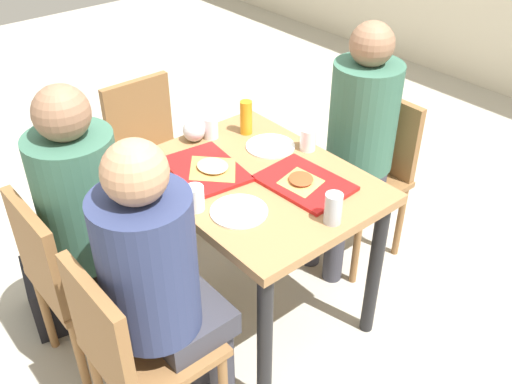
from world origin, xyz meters
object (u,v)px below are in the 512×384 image
(pizza_slice_a, at_px, (213,167))
(condiment_bottle, at_px, (246,117))
(chair_left_end, at_px, (151,149))
(plastic_cup_b, at_px, (195,198))
(tray_red_far, at_px, (305,183))
(main_table, at_px, (256,201))
(chair_far_side, at_px, (370,166))
(paper_plate_center, at_px, (270,146))
(paper_plate_near_edge, at_px, (239,211))
(foil_bundle, at_px, (194,131))
(handbag, at_px, (48,294))
(pizza_slice_b, at_px, (301,180))
(chair_near_left, at_px, (69,273))
(tray_red_near, at_px, (206,169))
(person_far_side, at_px, (357,132))
(soda_can, at_px, (333,208))
(person_in_brown_jacket, at_px, (160,276))
(chair_near_right, at_px, (132,347))
(person_in_red, at_px, (92,209))
(plastic_cup_a, at_px, (308,139))
(plastic_cup_c, at_px, (211,128))

(pizza_slice_a, relative_size, condiment_bottle, 1.30)
(chair_left_end, distance_m, plastic_cup_b, 1.00)
(tray_red_far, relative_size, condiment_bottle, 2.25)
(main_table, relative_size, chair_far_side, 1.12)
(paper_plate_center, bearing_deg, paper_plate_near_edge, -54.76)
(main_table, bearing_deg, foil_bundle, -177.40)
(condiment_bottle, distance_m, handbag, 1.24)
(plastic_cup_b, relative_size, condiment_bottle, 0.62)
(chair_far_side, height_order, pizza_slice_b, chair_far_side)
(chair_left_end, relative_size, plastic_cup_b, 8.65)
(chair_near_left, bearing_deg, tray_red_near, 83.37)
(person_far_side, height_order, condiment_bottle, person_far_side)
(soda_can, relative_size, foil_bundle, 1.22)
(paper_plate_center, distance_m, foil_bundle, 0.35)
(chair_near_left, relative_size, pizza_slice_b, 4.02)
(person_in_brown_jacket, distance_m, person_far_side, 1.26)
(paper_plate_near_edge, height_order, condiment_bottle, condiment_bottle)
(chair_near_right, bearing_deg, person_in_red, 163.90)
(chair_near_right, bearing_deg, chair_left_end, 145.71)
(chair_left_end, distance_m, person_in_brown_jacket, 1.30)
(paper_plate_near_edge, bearing_deg, paper_plate_center, 125.24)
(chair_far_side, distance_m, person_in_brown_jacket, 1.42)
(person_in_red, distance_m, pizza_slice_a, 0.51)
(main_table, height_order, chair_near_right, chair_near_right)
(person_in_brown_jacket, height_order, tray_red_far, person_in_brown_jacket)
(chair_near_left, distance_m, person_in_red, 0.28)
(chair_near_right, relative_size, person_far_side, 0.68)
(pizza_slice_b, bearing_deg, soda_can, -17.53)
(tray_red_near, relative_size, paper_plate_center, 1.64)
(paper_plate_near_edge, distance_m, pizza_slice_a, 0.30)
(person_in_brown_jacket, relative_size, foil_bundle, 12.75)
(person_in_brown_jacket, height_order, condiment_bottle, person_in_brown_jacket)
(condiment_bottle, bearing_deg, plastic_cup_a, 21.11)
(person_far_side, bearing_deg, tray_red_far, -71.41)
(person_far_side, xyz_separation_m, handbag, (-0.59, -1.39, -0.62))
(pizza_slice_a, height_order, plastic_cup_c, plastic_cup_c)
(foil_bundle, bearing_deg, main_table, 2.60)
(chair_near_left, xyz_separation_m, tray_red_far, (0.41, 0.87, 0.26))
(person_in_brown_jacket, relative_size, plastic_cup_b, 12.75)
(person_in_brown_jacket, distance_m, tray_red_near, 0.64)
(chair_left_end, xyz_separation_m, person_in_red, (0.63, -0.62, 0.25))
(pizza_slice_a, xyz_separation_m, plastic_cup_c, (-0.25, 0.17, 0.03))
(condiment_bottle, bearing_deg, handbag, -105.76)
(person_in_red, height_order, foil_bundle, person_in_red)
(person_far_side, xyz_separation_m, tray_red_near, (-0.17, -0.75, 0.02))
(person_in_red, bearing_deg, person_far_side, 78.88)
(chair_near_right, xyz_separation_m, plastic_cup_c, (-0.63, 0.81, 0.31))
(plastic_cup_a, bearing_deg, pizza_slice_a, -105.27)
(handbag, bearing_deg, plastic_cup_a, 62.54)
(chair_far_side, distance_m, tray_red_near, 0.94)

